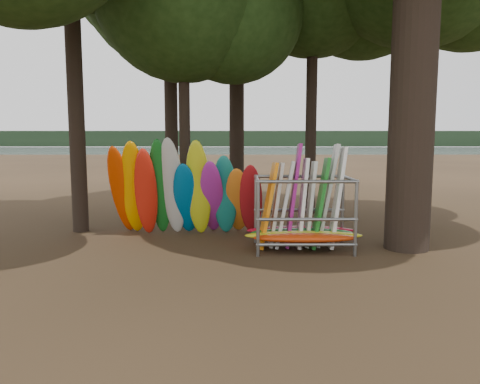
{
  "coord_description": "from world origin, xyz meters",
  "views": [
    {
      "loc": [
        -0.05,
        -12.1,
        3.08
      ],
      "look_at": [
        0.01,
        1.5,
        1.4
      ],
      "focal_mm": 35.0,
      "sensor_mm": 36.0,
      "label": 1
    }
  ],
  "objects": [
    {
      "name": "lake",
      "position": [
        0.0,
        60.0,
        0.0
      ],
      "size": [
        160.0,
        160.0,
        0.0
      ],
      "primitive_type": "plane",
      "color": "gray",
      "rests_on": "ground"
    },
    {
      "name": "far_shore",
      "position": [
        0.0,
        110.0,
        2.0
      ],
      "size": [
        160.0,
        4.0,
        4.0
      ],
      "primitive_type": "cube",
      "color": "black",
      "rests_on": "ground"
    },
    {
      "name": "kayak_row",
      "position": [
        -1.72,
        1.97,
        1.31
      ],
      "size": [
        4.75,
        1.92,
        3.13
      ],
      "color": "#DF3903",
      "rests_on": "ground"
    },
    {
      "name": "ground",
      "position": [
        0.0,
        0.0,
        0.0
      ],
      "size": [
        120.0,
        120.0,
        0.0
      ],
      "primitive_type": "plane",
      "color": "#47331E",
      "rests_on": "ground"
    },
    {
      "name": "storage_rack",
      "position": [
        1.7,
        0.25,
        0.93
      ],
      "size": [
        3.14,
        1.52,
        2.85
      ],
      "color": "gray",
      "rests_on": "ground"
    }
  ]
}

